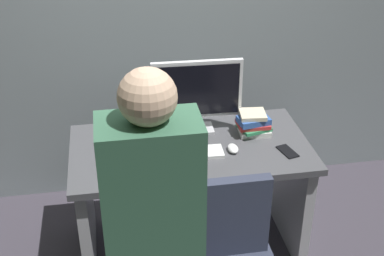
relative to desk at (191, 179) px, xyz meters
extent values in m
plane|color=#3D3842|center=(0.00, 0.00, -0.51)|extent=(9.00, 9.00, 0.00)
cube|color=#4C4C51|center=(0.00, 0.00, 0.22)|extent=(1.40, 0.74, 0.04)
cube|color=#B2B2B7|center=(-0.64, 0.00, -0.16)|extent=(0.06, 0.66, 0.71)
cube|color=#B2B2B7|center=(0.64, 0.00, -0.16)|extent=(0.06, 0.66, 0.71)
cube|color=#33384C|center=(0.08, -0.64, 0.21)|extent=(0.40, 0.06, 0.44)
cube|color=#38664C|center=(-0.31, -0.90, 0.63)|extent=(0.40, 0.24, 0.58)
sphere|color=beige|center=(-0.31, -0.90, 1.02)|extent=(0.22, 0.22, 0.22)
cube|color=silver|center=(0.07, 0.18, 0.24)|extent=(0.20, 0.15, 0.02)
cube|color=silver|center=(0.07, 0.18, 0.29)|extent=(0.04, 0.03, 0.08)
cube|color=silver|center=(0.07, 0.18, 0.51)|extent=(0.54, 0.05, 0.36)
cube|color=black|center=(0.07, 0.17, 0.51)|extent=(0.50, 0.02, 0.32)
cube|color=white|center=(-0.04, -0.09, 0.25)|extent=(0.43, 0.15, 0.02)
ellipsoid|color=white|center=(0.23, -0.09, 0.25)|extent=(0.06, 0.10, 0.03)
cylinder|color=#3372B2|center=(-0.46, -0.14, 0.29)|extent=(0.07, 0.07, 0.10)
cylinder|color=silver|center=(-0.40, 0.13, 0.28)|extent=(0.07, 0.07, 0.08)
cube|color=white|center=(0.41, 0.09, 0.25)|extent=(0.19, 0.16, 0.03)
cube|color=#338C59|center=(0.40, 0.08, 0.28)|extent=(0.20, 0.18, 0.02)
cube|color=red|center=(0.40, 0.09, 0.30)|extent=(0.19, 0.15, 0.02)
cube|color=#3359A5|center=(0.40, 0.08, 0.33)|extent=(0.20, 0.15, 0.04)
cube|color=beige|center=(0.39, 0.09, 0.36)|extent=(0.17, 0.16, 0.03)
cube|color=black|center=(0.54, -0.16, 0.24)|extent=(0.10, 0.16, 0.01)
camera|label=1|loc=(-0.44, -2.61, 1.85)|focal=49.57mm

